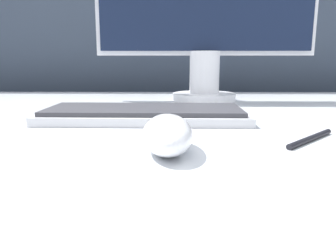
{
  "coord_description": "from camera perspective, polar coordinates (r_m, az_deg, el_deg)",
  "views": [
    {
      "loc": [
        -0.06,
        -0.56,
        0.83
      ],
      "look_at": [
        -0.06,
        -0.14,
        0.74
      ],
      "focal_mm": 35.0,
      "sensor_mm": 36.0,
      "label": 1
    }
  ],
  "objects": [
    {
      "name": "pen",
      "position": [
        0.5,
        23.57,
        -2.01
      ],
      "size": [
        0.1,
        0.1,
        0.01
      ],
      "rotation": [
        0.0,
        0.0,
        0.79
      ],
      "color": "black",
      "rests_on": "desk"
    },
    {
      "name": "monitor",
      "position": [
        0.92,
        6.64,
        20.87
      ],
      "size": [
        0.58,
        0.17,
        0.48
      ],
      "color": "white",
      "rests_on": "desk"
    },
    {
      "name": "computer_mouse_near",
      "position": [
        0.4,
        -0.08,
        -1.4
      ],
      "size": [
        0.07,
        0.13,
        0.05
      ],
      "rotation": [
        0.0,
        0.0,
        0.04
      ],
      "color": "white",
      "rests_on": "desk"
    },
    {
      "name": "keyboard",
      "position": [
        0.61,
        -4.13,
        2.11
      ],
      "size": [
        0.38,
        0.15,
        0.02
      ],
      "rotation": [
        0.0,
        0.0,
        -0.01
      ],
      "color": "silver",
      "rests_on": "desk"
    },
    {
      "name": "partition_panel",
      "position": [
        1.27,
        3.49,
        7.72
      ],
      "size": [
        5.0,
        0.03,
        1.48
      ],
      "color": "#333D4C",
      "rests_on": "ground_plane"
    }
  ]
}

